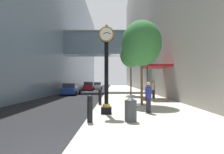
{
  "coord_description": "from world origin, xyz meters",
  "views": [
    {
      "loc": [
        1.25,
        -4.39,
        1.89
      ],
      "look_at": [
        1.0,
        23.46,
        2.52
      ],
      "focal_mm": 28.76,
      "sensor_mm": 36.0,
      "label": 1
    }
  ],
  "objects": [
    {
      "name": "storefront_awning",
      "position": [
        5.42,
        13.57,
        3.28
      ],
      "size": [
        2.4,
        3.6,
        3.3
      ],
      "color": "maroon",
      "rests_on": "sidewalk_right"
    },
    {
      "name": "building_block_left",
      "position": [
        -11.22,
        29.96,
        12.39
      ],
      "size": [
        22.8,
        80.0,
        24.87
      ],
      "color": "#758EA8",
      "rests_on": "ground"
    },
    {
      "name": "street_clock",
      "position": [
        0.86,
        5.27,
        2.81
      ],
      "size": [
        0.84,
        0.55,
        4.85
      ],
      "color": "black",
      "rests_on": "sidewalk_right"
    },
    {
      "name": "car_white_near",
      "position": [
        -2.5,
        37.87,
        0.79
      ],
      "size": [
        2.04,
        4.4,
        1.61
      ],
      "color": "silver",
      "rests_on": "ground"
    },
    {
      "name": "ground_plane",
      "position": [
        0.0,
        27.0,
        0.0
      ],
      "size": [
        110.0,
        110.0,
        0.0
      ],
      "primitive_type": "plane",
      "color": "black",
      "rests_on": "ground"
    },
    {
      "name": "bollard_third",
      "position": [
        0.24,
        8.94,
        0.75
      ],
      "size": [
        0.24,
        0.24,
        1.16
      ],
      "color": "black",
      "rests_on": "sidewalk_right"
    },
    {
      "name": "street_tree_mid_near",
      "position": [
        3.36,
        17.46,
        5.03
      ],
      "size": [
        2.6,
        2.6,
        6.41
      ],
      "color": "#333335",
      "rests_on": "sidewalk_right"
    },
    {
      "name": "pedestrian_walking",
      "position": [
        3.17,
        5.56,
        1.03
      ],
      "size": [
        0.52,
        0.47,
        1.7
      ],
      "color": "#23232D",
      "rests_on": "sidewalk_right"
    },
    {
      "name": "pedestrian_by_clock",
      "position": [
        5.35,
        14.02,
        1.09
      ],
      "size": [
        0.44,
        0.44,
        1.78
      ],
      "color": "#23232D",
      "rests_on": "sidewalk_right"
    },
    {
      "name": "bollard_nearest",
      "position": [
        0.24,
        3.25,
        0.75
      ],
      "size": [
        0.24,
        0.24,
        1.16
      ],
      "color": "black",
      "rests_on": "sidewalk_right"
    },
    {
      "name": "building_block_right",
      "position": [
        11.16,
        30.0,
        16.21
      ],
      "size": [
        9.0,
        80.0,
        32.42
      ],
      "color": "gray",
      "rests_on": "ground"
    },
    {
      "name": "sidewalk_right",
      "position": [
        3.33,
        30.0,
        0.07
      ],
      "size": [
        6.66,
        80.0,
        0.14
      ],
      "primitive_type": "cube",
      "color": "beige",
      "rests_on": "ground"
    },
    {
      "name": "street_tree_near",
      "position": [
        3.36,
        9.08,
        4.73
      ],
      "size": [
        2.98,
        2.98,
        6.32
      ],
      "color": "#333335",
      "rests_on": "sidewalk_right"
    },
    {
      "name": "car_red_far",
      "position": [
        -3.8,
        31.81,
        0.84
      ],
      "size": [
        2.21,
        4.26,
        1.74
      ],
      "color": "#AD191E",
      "rests_on": "ground"
    },
    {
      "name": "trash_bin",
      "position": [
        1.99,
        3.43,
        0.68
      ],
      "size": [
        0.53,
        0.53,
        1.05
      ],
      "color": "#383D42",
      "rests_on": "sidewalk_right"
    },
    {
      "name": "car_blue_mid",
      "position": [
        -4.61,
        20.19,
        0.77
      ],
      "size": [
        2.18,
        4.57,
        1.57
      ],
      "color": "navy",
      "rests_on": "ground"
    }
  ]
}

